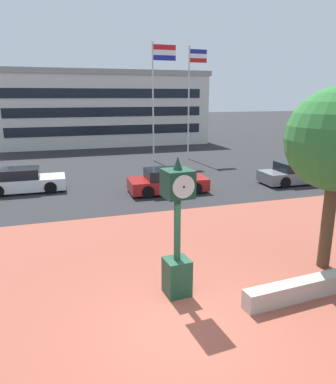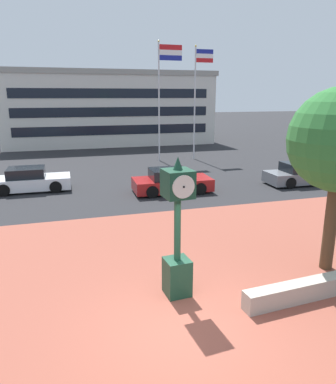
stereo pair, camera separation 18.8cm
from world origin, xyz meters
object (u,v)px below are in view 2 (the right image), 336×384
Objects in this scene: flagpole_primary at (162,89)px; civic_building at (108,108)px; car_street_distant at (303,174)px; flagpole_secondary at (197,94)px; car_street_near at (171,182)px; street_clock at (177,233)px; car_street_far at (30,180)px.

flagpole_primary is 0.42× the size of civic_building.
car_street_distant is 12.55m from flagpole_primary.
flagpole_primary is at bearing -79.49° from civic_building.
car_street_distant is 11.37m from flagpole_secondary.
car_street_near is at bearing -91.09° from car_street_distant.
car_street_distant is (10.81, 9.56, -1.14)m from street_clock.
car_street_near is 23.35m from civic_building.
car_street_near is (2.84, 9.92, -1.14)m from street_clock.
car_street_far is at bearing -142.96° from flagpole_primary.
car_street_near is 11.75m from flagpole_secondary.
civic_building is (2.49, 33.05, 2.05)m from street_clock.
flagpole_primary is (-5.81, 9.97, 4.92)m from car_street_distant.
civic_building is (-8.32, 23.49, 3.18)m from car_street_distant.
car_street_distant is at bearing 89.11° from car_street_near.
flagpole_secondary is (-2.98, 9.97, 4.57)m from car_street_distant.
car_street_near and car_street_distant have the same top height.
flagpole_secondary is at bearing 120.61° from car_street_far.
car_street_near and car_street_far have the same top height.
car_street_far is 0.19× the size of civic_building.
civic_building is at bearing 161.87° from car_street_far.
street_clock reaches higher than car_street_near.
car_street_near is at bearing -102.64° from flagpole_primary.
flagpole_secondary is at bearing -161.79° from car_street_distant.
street_clock is 10.38m from car_street_near.
flagpole_primary is 1.03× the size of flagpole_secondary.
car_street_distant is 25.12m from civic_building.
street_clock is 0.87× the size of car_street_near.
civic_building is (-2.51, 13.52, -1.74)m from flagpole_primary.
street_clock is at bearing -111.83° from flagpole_secondary.
car_street_distant is at bearing -70.50° from civic_building.
flagpole_secondary is at bearing 154.34° from car_street_near.
street_clock is 0.17× the size of civic_building.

